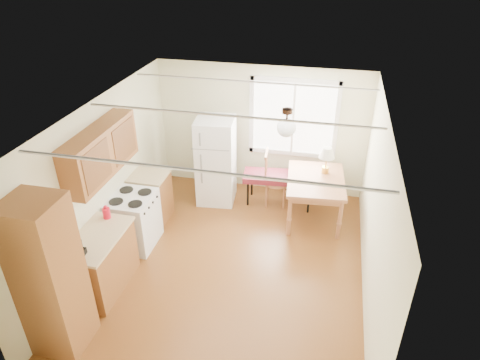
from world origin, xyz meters
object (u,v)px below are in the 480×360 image
(bench, at_px, (280,178))
(chair, at_px, (271,175))
(dining_table, at_px, (316,184))
(refrigerator, at_px, (216,161))

(bench, xyz_separation_m, chair, (-0.17, -0.05, 0.06))
(dining_table, bearing_deg, bench, 148.35)
(chair, bearing_deg, refrigerator, 178.66)
(refrigerator, height_order, bench, refrigerator)
(refrigerator, xyz_separation_m, chair, (1.04, 0.06, -0.21))
(bench, height_order, dining_table, dining_table)
(refrigerator, relative_size, bench, 1.18)
(refrigerator, bearing_deg, dining_table, -12.72)
(refrigerator, bearing_deg, bench, -0.69)
(bench, xyz_separation_m, dining_table, (0.67, -0.34, 0.15))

